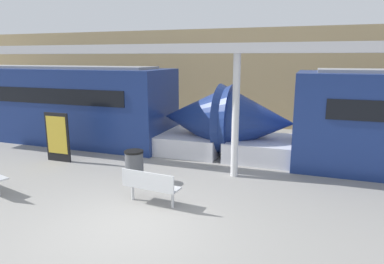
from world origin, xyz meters
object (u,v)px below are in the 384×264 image
object	(u,v)px
train_right	(61,105)
bench_near	(150,184)
trash_bin	(134,166)
poster_board	(57,137)
support_column_near	(236,117)

from	to	relation	value
train_right	bench_near	bearing A→B (deg)	-36.47
trash_bin	poster_board	distance (m)	3.57
bench_near	support_column_near	bearing A→B (deg)	66.73
train_right	poster_board	distance (m)	3.59
train_right	support_column_near	world-z (taller)	support_column_near
trash_bin	train_right	bearing A→B (deg)	146.93
poster_board	support_column_near	xyz separation A→B (m)	(6.12, 0.55, 0.97)
poster_board	trash_bin	bearing A→B (deg)	-13.58
poster_board	train_right	bearing A→B (deg)	127.42
trash_bin	support_column_near	distance (m)	3.31
train_right	poster_board	size ratio (longest dim) A/B	8.83
trash_bin	poster_board	xyz separation A→B (m)	(-3.44, 0.83, 0.41)
bench_near	trash_bin	bearing A→B (deg)	135.98
trash_bin	poster_board	size ratio (longest dim) A/B	0.53
train_right	bench_near	xyz separation A→B (m)	(6.78, -5.01, -0.98)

